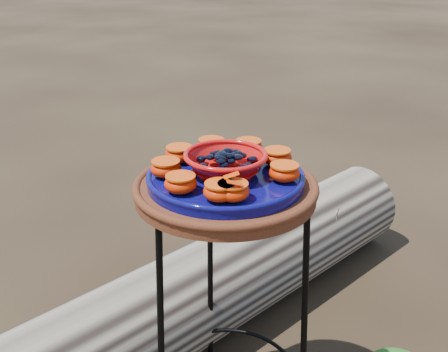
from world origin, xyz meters
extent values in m
cylinder|color=#41140F|center=(0.00, 0.00, 0.72)|extent=(0.43, 0.43, 0.03)
cylinder|color=#000038|center=(0.00, 0.00, 0.75)|extent=(0.37, 0.37, 0.02)
ellipsoid|color=#AD2600|center=(-0.01, -0.14, 0.78)|extent=(0.07, 0.07, 0.04)
ellipsoid|color=#AD2600|center=(0.12, -0.06, 0.78)|extent=(0.07, 0.07, 0.04)
ellipsoid|color=#AD2600|center=(0.13, 0.03, 0.78)|extent=(0.07, 0.07, 0.04)
ellipsoid|color=#AD2600|center=(0.08, 0.11, 0.78)|extent=(0.07, 0.07, 0.04)
ellipsoid|color=#AD2600|center=(-0.01, 0.14, 0.78)|extent=(0.07, 0.07, 0.04)
ellipsoid|color=#AD2600|center=(-0.09, 0.10, 0.78)|extent=(0.07, 0.07, 0.04)
ellipsoid|color=#AD2600|center=(-0.14, 0.02, 0.78)|extent=(0.07, 0.07, 0.04)
ellipsoid|color=#AD2600|center=(-0.12, -0.07, 0.78)|extent=(0.07, 0.07, 0.04)
ellipsoid|color=#AD2600|center=(-0.04, -0.13, 0.78)|extent=(0.07, 0.07, 0.04)
ellipsoid|color=#266717|center=(-0.20, 0.53, 0.07)|extent=(0.28, 0.28, 0.14)
camera|label=1|loc=(-0.26, -1.17, 1.27)|focal=45.00mm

